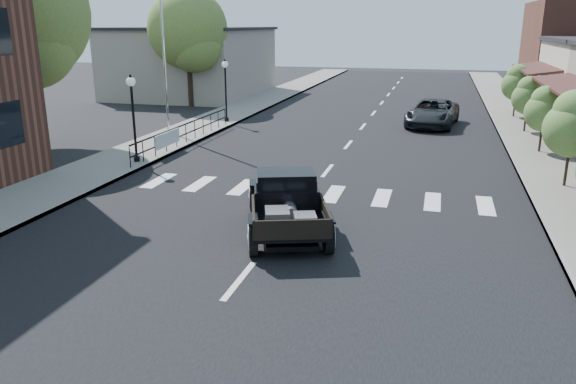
# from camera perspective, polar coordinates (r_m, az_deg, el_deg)

# --- Properties ---
(ground) EXTENTS (120.00, 120.00, 0.00)m
(ground) POSITION_cam_1_polar(r_m,az_deg,el_deg) (15.19, -1.12, -4.31)
(ground) COLOR black
(ground) RESTS_ON ground
(road) EXTENTS (14.00, 80.00, 0.02)m
(road) POSITION_cam_1_polar(r_m,az_deg,el_deg) (29.39, 7.08, 5.93)
(road) COLOR black
(road) RESTS_ON ground
(road_markings) EXTENTS (12.00, 60.00, 0.06)m
(road_markings) POSITION_cam_1_polar(r_m,az_deg,el_deg) (24.55, 5.39, 3.82)
(road_markings) COLOR silver
(road_markings) RESTS_ON ground
(sidewalk_left) EXTENTS (3.00, 80.00, 0.15)m
(sidewalk_left) POSITION_cam_1_polar(r_m,az_deg,el_deg) (31.67, -8.42, 6.77)
(sidewalk_left) COLOR gray
(sidewalk_left) RESTS_ON ground
(sidewalk_right) EXTENTS (3.00, 80.00, 0.15)m
(sidewalk_right) POSITION_cam_1_polar(r_m,az_deg,el_deg) (29.46, 23.72, 4.80)
(sidewalk_right) COLOR gray
(sidewalk_right) RESTS_ON ground
(low_building_left) EXTENTS (10.00, 12.00, 5.00)m
(low_building_left) POSITION_cam_1_polar(r_m,az_deg,el_deg) (45.82, -9.67, 12.81)
(low_building_left) COLOR gray
(low_building_left) RESTS_ON ground
(railing) EXTENTS (0.08, 10.00, 1.00)m
(railing) POSITION_cam_1_polar(r_m,az_deg,el_deg) (26.60, -10.34, 6.06)
(railing) COLOR black
(railing) RESTS_ON sidewalk_left
(banner) EXTENTS (0.04, 2.20, 0.60)m
(banner) POSITION_cam_1_polar(r_m,az_deg,el_deg) (24.84, -12.10, 4.74)
(banner) COLOR silver
(banner) RESTS_ON sidewalk_left
(lamp_post_b) EXTENTS (0.36, 0.36, 3.46)m
(lamp_post_b) POSITION_cam_1_polar(r_m,az_deg,el_deg) (23.05, -15.41, 7.21)
(lamp_post_b) COLOR black
(lamp_post_b) RESTS_ON sidewalk_left
(lamp_post_c) EXTENTS (0.36, 0.36, 3.46)m
(lamp_post_c) POSITION_cam_1_polar(r_m,az_deg,el_deg) (31.99, -6.34, 10.22)
(lamp_post_c) COLOR black
(lamp_post_c) RESTS_ON sidewalk_left
(flagpole) EXTENTS (0.12, 0.12, 11.12)m
(flagpole) POSITION_cam_1_polar(r_m,az_deg,el_deg) (28.80, -12.71, 16.86)
(flagpole) COLOR silver
(flagpole) RESTS_ON sidewalk_left
(big_tree_near) EXTENTS (6.08, 6.08, 8.92)m
(big_tree_near) POSITION_cam_1_polar(r_m,az_deg,el_deg) (28.12, -25.38, 13.16)
(big_tree_near) COLOR #597030
(big_tree_near) RESTS_ON ground
(big_tree_far) EXTENTS (5.28, 5.28, 7.76)m
(big_tree_far) POSITION_cam_1_polar(r_m,az_deg,el_deg) (39.26, -10.06, 14.19)
(big_tree_far) COLOR #597030
(big_tree_far) RESTS_ON ground
(small_tree_b) EXTENTS (1.88, 1.88, 3.13)m
(small_tree_b) POSITION_cam_1_polar(r_m,az_deg,el_deg) (21.03, 26.77, 4.69)
(small_tree_b) COLOR #4F7033
(small_tree_b) RESTS_ON sidewalk_right
(small_tree_c) EXTENTS (1.62, 1.62, 2.71)m
(small_tree_c) POSITION_cam_1_polar(r_m,az_deg,el_deg) (26.45, 24.48, 6.65)
(small_tree_c) COLOR #4F7033
(small_tree_c) RESTS_ON sidewalk_right
(small_tree_d) EXTENTS (1.61, 1.61, 2.68)m
(small_tree_d) POSITION_cam_1_polar(r_m,az_deg,el_deg) (31.31, 23.13, 8.14)
(small_tree_d) COLOR #4F7033
(small_tree_d) RESTS_ON sidewalk_right
(small_tree_e) EXTENTS (1.76, 1.76, 2.94)m
(small_tree_e) POSITION_cam_1_polar(r_m,az_deg,el_deg) (36.18, 22.16, 9.43)
(small_tree_e) COLOR #4F7033
(small_tree_e) RESTS_ON sidewalk_right
(hotrod_pickup) EXTENTS (3.69, 5.27, 1.66)m
(hotrod_pickup) POSITION_cam_1_polar(r_m,az_deg,el_deg) (15.18, -0.17, -1.00)
(hotrod_pickup) COLOR black
(hotrod_pickup) RESTS_ON ground
(second_car) EXTENTS (3.08, 5.52, 1.46)m
(second_car) POSITION_cam_1_polar(r_m,az_deg,el_deg) (32.26, 14.47, 7.79)
(second_car) COLOR black
(second_car) RESTS_ON ground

